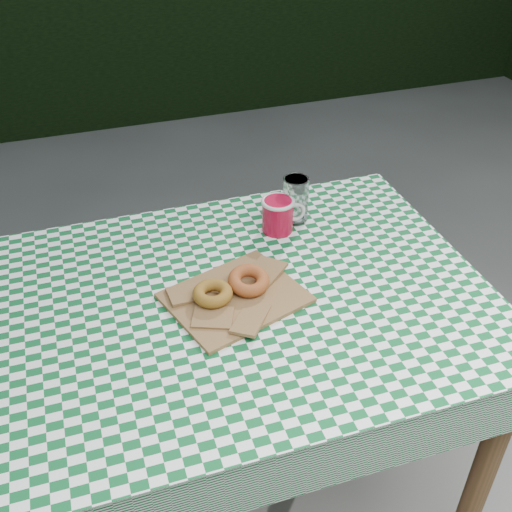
{
  "coord_description": "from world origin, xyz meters",
  "views": [
    {
      "loc": [
        -0.44,
        -0.93,
        1.68
      ],
      "look_at": [
        -0.05,
        0.22,
        0.79
      ],
      "focal_mm": 43.0,
      "sensor_mm": 36.0,
      "label": 1
    }
  ],
  "objects_px": {
    "table": "(219,410)",
    "paper_bag": "(235,297)",
    "coffee_mug": "(278,215)",
    "drinking_glass": "(295,200)"
  },
  "relations": [
    {
      "from": "table",
      "to": "paper_bag",
      "type": "height_order",
      "value": "paper_bag"
    },
    {
      "from": "coffee_mug",
      "to": "drinking_glass",
      "type": "relative_size",
      "value": 1.29
    },
    {
      "from": "paper_bag",
      "to": "coffee_mug",
      "type": "height_order",
      "value": "coffee_mug"
    },
    {
      "from": "paper_bag",
      "to": "drinking_glass",
      "type": "height_order",
      "value": "drinking_glass"
    },
    {
      "from": "table",
      "to": "drinking_glass",
      "type": "height_order",
      "value": "drinking_glass"
    },
    {
      "from": "coffee_mug",
      "to": "drinking_glass",
      "type": "bearing_deg",
      "value": 25.66
    },
    {
      "from": "coffee_mug",
      "to": "table",
      "type": "bearing_deg",
      "value": -138.2
    },
    {
      "from": "drinking_glass",
      "to": "paper_bag",
      "type": "bearing_deg",
      "value": -132.93
    },
    {
      "from": "paper_bag",
      "to": "coffee_mug",
      "type": "relative_size",
      "value": 1.79
    },
    {
      "from": "drinking_glass",
      "to": "coffee_mug",
      "type": "bearing_deg",
      "value": -152.05
    }
  ]
}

